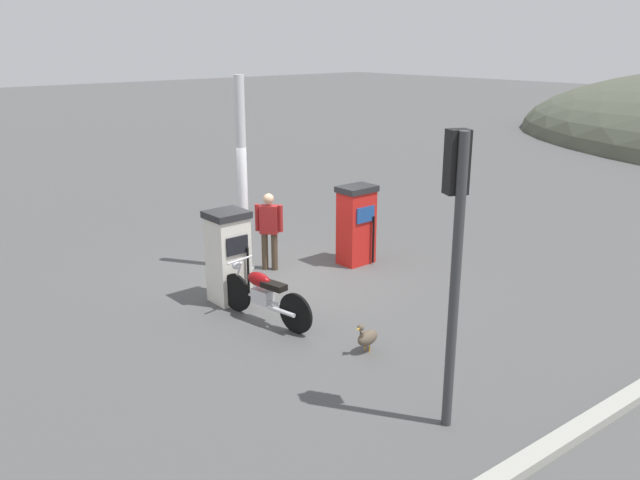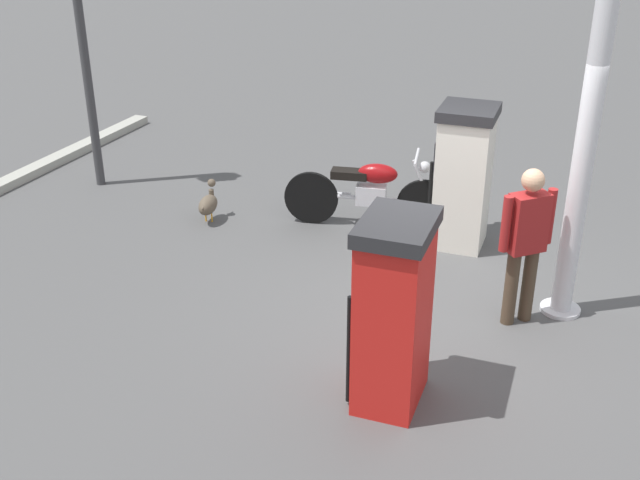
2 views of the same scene
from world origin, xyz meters
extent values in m
plane|color=#4C4C4C|center=(0.00, 0.00, 0.00)|extent=(120.00, 120.00, 0.00)
cube|color=silver|center=(0.13, -1.58, 0.77)|extent=(0.57, 0.62, 1.54)
cube|color=black|center=(0.43, -1.58, 1.11)|extent=(0.03, 0.43, 0.32)
cube|color=#262628|center=(0.13, -1.58, 1.60)|extent=(0.63, 0.68, 0.12)
cylinder|color=black|center=(0.47, -1.39, 0.54)|extent=(0.04, 0.04, 1.00)
cube|color=red|center=(0.13, 1.58, 0.77)|extent=(0.50, 0.69, 1.53)
cube|color=#1E478C|center=(0.40, 1.57, 1.10)|extent=(0.03, 0.48, 0.32)
cube|color=#262628|center=(0.13, 1.58, 1.59)|extent=(0.56, 0.76, 0.12)
cylinder|color=black|center=(0.44, 1.78, 0.54)|extent=(0.04, 0.04, 1.00)
cylinder|color=black|center=(0.60, -1.75, 0.34)|extent=(0.67, 0.15, 0.67)
cylinder|color=black|center=(1.97, -1.54, 0.34)|extent=(0.67, 0.15, 0.67)
cube|color=silver|center=(1.24, -1.65, 0.44)|extent=(0.39, 0.25, 0.24)
cylinder|color=silver|center=(1.29, -1.64, 0.39)|extent=(1.04, 0.21, 0.05)
ellipsoid|color=maroon|center=(1.17, -1.66, 0.72)|extent=(0.51, 0.29, 0.24)
cube|color=black|center=(1.51, -1.61, 0.69)|extent=(0.47, 0.27, 0.10)
cylinder|color=silver|center=(0.64, -1.74, 0.64)|extent=(0.26, 0.08, 0.57)
cylinder|color=silver|center=(0.72, -1.73, 0.96)|extent=(0.12, 0.56, 0.04)
sphere|color=silver|center=(0.62, -1.75, 0.84)|extent=(0.16, 0.16, 0.14)
cylinder|color=silver|center=(1.80, -1.69, 0.36)|extent=(0.55, 0.15, 0.07)
cylinder|color=#473828|center=(-0.80, -0.10, 0.39)|extent=(0.18, 0.18, 0.77)
cylinder|color=#473828|center=(-0.65, 0.03, 0.39)|extent=(0.18, 0.18, 0.77)
cube|color=maroon|center=(-0.72, -0.04, 1.06)|extent=(0.40, 0.39, 0.58)
cylinder|color=maroon|center=(-0.90, -0.19, 1.09)|extent=(0.13, 0.13, 0.55)
cylinder|color=maroon|center=(-0.54, 0.12, 1.09)|extent=(0.13, 0.13, 0.55)
sphere|color=tan|center=(-0.72, -0.04, 1.49)|extent=(0.30, 0.30, 0.21)
ellipsoid|color=brown|center=(3.20, -1.14, 0.23)|extent=(0.26, 0.43, 0.23)
cylinder|color=brown|center=(3.22, -1.28, 0.30)|extent=(0.07, 0.07, 0.16)
sphere|color=brown|center=(3.22, -1.31, 0.45)|extent=(0.11, 0.11, 0.10)
cone|color=orange|center=(3.23, -1.38, 0.45)|extent=(0.05, 0.07, 0.05)
cone|color=brown|center=(3.17, -0.96, 0.26)|extent=(0.09, 0.09, 0.08)
cylinder|color=orange|center=(3.24, -1.14, 0.06)|extent=(0.02, 0.02, 0.11)
cylinder|color=orange|center=(3.16, -1.15, 0.06)|extent=(0.02, 0.02, 0.11)
cylinder|color=#38383A|center=(5.21, -1.79, 1.79)|extent=(0.16, 0.16, 3.58)
cylinder|color=silver|center=(-1.12, -0.37, 1.94)|extent=(0.20, 0.20, 3.88)
cylinder|color=silver|center=(-1.12, -0.37, 0.02)|extent=(0.40, 0.40, 0.04)
camera|label=1|loc=(9.45, -7.53, 4.52)|focal=36.60mm
camera|label=2|loc=(-1.11, 6.87, 4.11)|focal=44.14mm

